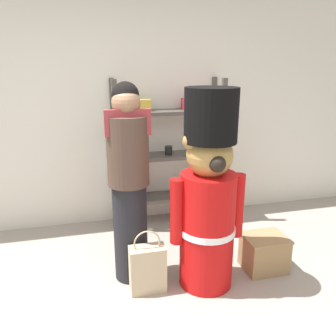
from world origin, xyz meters
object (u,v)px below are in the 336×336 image
(teddy_bear_guard, at_px, (208,197))
(display_crate, at_px, (264,253))
(shopping_bag, at_px, (148,268))
(person_shopper, at_px, (129,182))
(merchandise_shelf, at_px, (169,152))

(teddy_bear_guard, height_order, display_crate, teddy_bear_guard)
(teddy_bear_guard, relative_size, shopping_bag, 3.02)
(person_shopper, distance_m, display_crate, 1.38)
(merchandise_shelf, height_order, person_shopper, person_shopper)
(teddy_bear_guard, distance_m, shopping_bag, 0.76)
(person_shopper, bearing_deg, merchandise_shelf, 60.05)
(teddy_bear_guard, xyz_separation_m, shopping_bag, (-0.49, 0.01, -0.58))
(merchandise_shelf, xyz_separation_m, person_shopper, (-0.59, -1.02, 0.04))
(teddy_bear_guard, bearing_deg, merchandise_shelf, 90.26)
(teddy_bear_guard, height_order, shopping_bag, teddy_bear_guard)
(merchandise_shelf, distance_m, shopping_bag, 1.49)
(merchandise_shelf, distance_m, display_crate, 1.49)
(teddy_bear_guard, distance_m, person_shopper, 0.65)
(merchandise_shelf, relative_size, shopping_bag, 3.05)
(teddy_bear_guard, xyz_separation_m, person_shopper, (-0.59, 0.24, 0.09))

